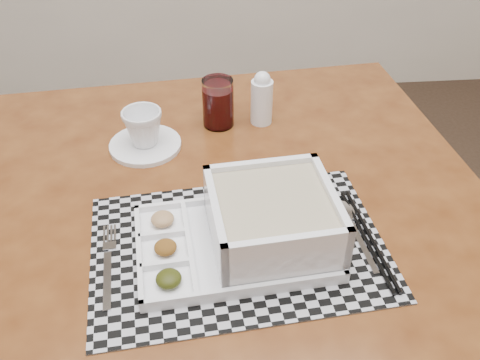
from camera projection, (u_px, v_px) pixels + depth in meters
name	position (u px, v px, depth m)	size (l,w,h in m)	color
dining_table	(224.00, 236.00, 1.02)	(1.09, 1.09, 0.75)	#4A210D
placemat	(238.00, 247.00, 0.89)	(0.48, 0.33, 0.00)	#B0B0B8
serving_tray	(263.00, 226.00, 0.87)	(0.34, 0.25, 0.10)	white
fork	(109.00, 263.00, 0.86)	(0.03, 0.19, 0.00)	silver
spoon	(348.00, 216.00, 0.94)	(0.04, 0.18, 0.01)	silver
chopsticks	(369.00, 239.00, 0.90)	(0.04, 0.24, 0.01)	black
saucer	(145.00, 145.00, 1.12)	(0.15, 0.15, 0.01)	white
cup	(143.00, 128.00, 1.09)	(0.08, 0.08, 0.08)	white
juice_glass	(218.00, 104.00, 1.16)	(0.07, 0.07, 0.11)	white
creamer_bottle	(262.00, 98.00, 1.16)	(0.05, 0.05, 0.12)	white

